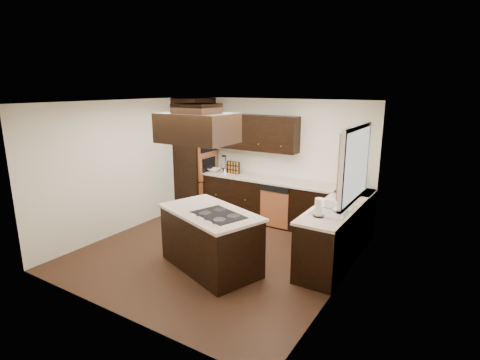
{
  "coord_description": "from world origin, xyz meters",
  "views": [
    {
      "loc": [
        3.44,
        -4.76,
        2.73
      ],
      "look_at": [
        0.1,
        0.6,
        1.15
      ],
      "focal_mm": 28.0,
      "sensor_mm": 36.0,
      "label": 1
    }
  ],
  "objects_px": {
    "oven_column": "(195,163)",
    "spice_rack": "(233,167)",
    "range_hood": "(197,128)",
    "island": "(211,241)"
  },
  "relations": [
    {
      "from": "island",
      "to": "spice_rack",
      "type": "relative_size",
      "value": 4.98
    },
    {
      "from": "island",
      "to": "spice_rack",
      "type": "height_order",
      "value": "spice_rack"
    },
    {
      "from": "range_hood",
      "to": "spice_rack",
      "type": "height_order",
      "value": "range_hood"
    },
    {
      "from": "island",
      "to": "spice_rack",
      "type": "distance_m",
      "value": 2.59
    },
    {
      "from": "oven_column",
      "to": "spice_rack",
      "type": "distance_m",
      "value": 0.96
    },
    {
      "from": "oven_column",
      "to": "spice_rack",
      "type": "bearing_deg",
      "value": 5.67
    },
    {
      "from": "oven_column",
      "to": "island",
      "type": "distance_m",
      "value": 3.04
    },
    {
      "from": "oven_column",
      "to": "island",
      "type": "bearing_deg",
      "value": -47.33
    },
    {
      "from": "oven_column",
      "to": "spice_rack",
      "type": "relative_size",
      "value": 6.74
    },
    {
      "from": "island",
      "to": "range_hood",
      "type": "bearing_deg",
      "value": -135.13
    }
  ]
}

